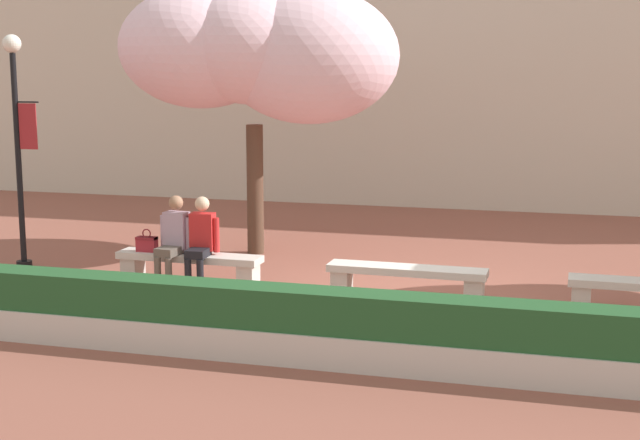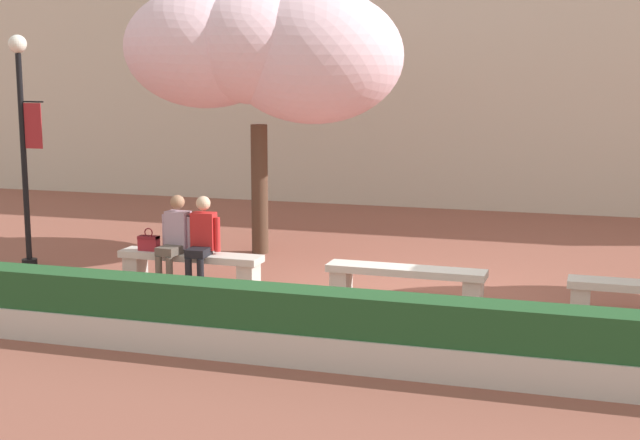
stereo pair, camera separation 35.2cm
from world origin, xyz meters
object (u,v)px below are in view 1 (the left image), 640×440
(stone_bench_west_end, at_px, (189,263))
(handbag, at_px, (147,243))
(person_seated_left, at_px, (173,237))
(cherry_tree_main, at_px, (258,51))
(lamp_post_with_banner, at_px, (17,129))
(person_seated_right, at_px, (201,238))
(stone_bench_near_west, at_px, (407,276))

(stone_bench_west_end, distance_m, handbag, 0.71)
(person_seated_left, relative_size, cherry_tree_main, 0.28)
(handbag, distance_m, lamp_post_with_banner, 2.79)
(stone_bench_west_end, distance_m, person_seated_left, 0.44)
(lamp_post_with_banner, bearing_deg, person_seated_right, -5.61)
(person_seated_left, xyz_separation_m, person_seated_right, (0.43, -0.00, 0.00))
(person_seated_left, height_order, person_seated_right, same)
(stone_bench_near_west, relative_size, person_seated_right, 1.69)
(stone_bench_near_west, relative_size, person_seated_left, 1.69)
(stone_bench_near_west, relative_size, cherry_tree_main, 0.47)
(cherry_tree_main, bearing_deg, person_seated_right, -90.83)
(lamp_post_with_banner, bearing_deg, cherry_tree_main, 34.22)
(handbag, relative_size, cherry_tree_main, 0.07)
(handbag, bearing_deg, stone_bench_west_end, 2.16)
(person_seated_left, bearing_deg, lamp_post_with_banner, 173.52)
(stone_bench_west_end, relative_size, person_seated_right, 1.69)
(handbag, bearing_deg, stone_bench_near_west, 0.37)
(stone_bench_west_end, xyz_separation_m, lamp_post_with_banner, (-2.92, 0.25, 1.87))
(stone_bench_west_end, height_order, person_seated_right, person_seated_right)
(person_seated_left, bearing_deg, stone_bench_west_end, 13.92)
(person_seated_right, bearing_deg, lamp_post_with_banner, 174.39)
(handbag, bearing_deg, person_seated_right, -1.89)
(person_seated_left, distance_m, person_seated_right, 0.43)
(cherry_tree_main, bearing_deg, lamp_post_with_banner, -145.78)
(person_seated_right, height_order, cherry_tree_main, cherry_tree_main)
(person_seated_right, bearing_deg, cherry_tree_main, 89.17)
(person_seated_right, bearing_deg, person_seated_left, 179.96)
(person_seated_left, relative_size, person_seated_right, 1.00)
(cherry_tree_main, bearing_deg, stone_bench_west_end, -95.85)
(person_seated_right, bearing_deg, stone_bench_west_end, 165.80)
(stone_bench_west_end, distance_m, stone_bench_near_west, 3.20)
(person_seated_left, bearing_deg, handbag, 176.33)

